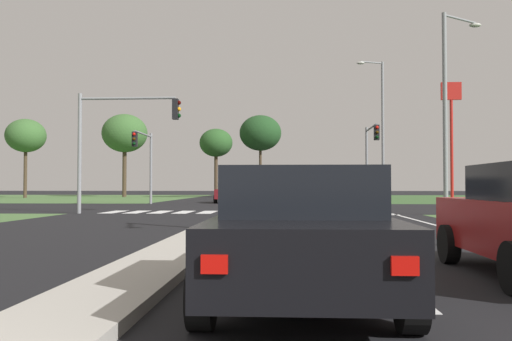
{
  "coord_description": "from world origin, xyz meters",
  "views": [
    {
      "loc": [
        2.01,
        -1.04,
        1.29
      ],
      "look_at": [
        -0.01,
        34.74,
        2.3
      ],
      "focal_mm": 37.69,
      "sensor_mm": 36.0,
      "label": 1
    }
  ],
  "objects": [
    {
      "name": "crosswalk_bar_seventh",
      "position": [
        0.5,
        24.8,
        0.01
      ],
      "size": [
        0.7,
        2.8,
        0.01
      ],
      "primitive_type": "cube",
      "color": "silver",
      "rests_on": "ground"
    },
    {
      "name": "car_maroon_near",
      "position": [
        -2.21,
        39.12,
        0.79
      ],
      "size": [
        2.07,
        4.18,
        1.55
      ],
      "rotation": [
        0.0,
        0.0,
        3.14
      ],
      "color": "maroon",
      "rests_on": "ground"
    },
    {
      "name": "lane_dash_third",
      "position": [
        3.5,
        17.45,
        0.01
      ],
      "size": [
        0.14,
        2.0,
        0.01
      ],
      "primitive_type": "cube",
      "color": "silver",
      "rests_on": "ground"
    },
    {
      "name": "pedestrian_at_median",
      "position": [
        0.12,
        40.94,
        1.31
      ],
      "size": [
        0.34,
        0.34,
        1.91
      ],
      "rotation": [
        0.0,
        0.0,
        5.26
      ],
      "color": "#335184",
      "rests_on": "median_island_far"
    },
    {
      "name": "traffic_signal_near_left",
      "position": [
        -5.84,
        23.4,
        3.87
      ],
      "size": [
        4.85,
        0.32,
        5.6
      ],
      "color": "gray",
      "rests_on": "ground"
    },
    {
      "name": "traffic_signal_far_right",
      "position": [
        7.6,
        34.95,
        3.69
      ],
      "size": [
        0.32,
        4.5,
        5.36
      ],
      "color": "gray",
      "rests_on": "ground"
    },
    {
      "name": "street_lamp_third",
      "position": [
        8.8,
        37.81,
        5.64
      ],
      "size": [
        2.03,
        0.85,
        10.22
      ],
      "color": "gray",
      "rests_on": "ground"
    },
    {
      "name": "crosswalk_bar_near",
      "position": [
        -6.4,
        24.8,
        0.01
      ],
      "size": [
        0.7,
        2.8,
        0.01
      ],
      "primitive_type": "cube",
      "color": "silver",
      "rests_on": "ground"
    },
    {
      "name": "car_white_fifth",
      "position": [
        -2.31,
        55.64,
        0.82
      ],
      "size": [
        2.09,
        4.35,
        1.61
      ],
      "rotation": [
        0.0,
        0.0,
        3.14
      ],
      "color": "silver",
      "rests_on": "ground"
    },
    {
      "name": "car_black_fourth",
      "position": [
        2.18,
        5.12,
        0.76
      ],
      "size": [
        2.05,
        4.45,
        1.49
      ],
      "color": "black",
      "rests_on": "ground"
    },
    {
      "name": "edge_line_right",
      "position": [
        6.85,
        12.0,
        0.01
      ],
      "size": [
        0.14,
        24.0,
        0.01
      ],
      "primitive_type": "cube",
      "color": "silver",
      "rests_on": "ground"
    },
    {
      "name": "fastfood_pole_sign",
      "position": [
        16.98,
        48.42,
        7.85
      ],
      "size": [
        1.8,
        0.4,
        10.68
      ],
      "color": "red",
      "rests_on": "ground"
    },
    {
      "name": "lane_dash_second",
      "position": [
        3.5,
        11.45,
        0.01
      ],
      "size": [
        0.14,
        2.0,
        0.01
      ],
      "primitive_type": "cube",
      "color": "silver",
      "rests_on": "ground"
    },
    {
      "name": "crosswalk_bar_second",
      "position": [
        -5.25,
        24.8,
        0.01
      ],
      "size": [
        0.7,
        2.8,
        0.01
      ],
      "primitive_type": "cube",
      "color": "silver",
      "rests_on": "ground"
    },
    {
      "name": "crosswalk_bar_fifth",
      "position": [
        -1.8,
        24.8,
        0.01
      ],
      "size": [
        0.7,
        2.8,
        0.01
      ],
      "primitive_type": "cube",
      "color": "silver",
      "rests_on": "ground"
    },
    {
      "name": "median_island_near",
      "position": [
        0.0,
        11.0,
        0.07
      ],
      "size": [
        1.2,
        22.0,
        0.14
      ],
      "primitive_type": "cube",
      "color": "#ADA89E",
      "rests_on": "ground"
    },
    {
      "name": "grass_verge_far_left",
      "position": [
        -25.5,
        54.5,
        0.0
      ],
      "size": [
        35.0,
        35.0,
        0.01
      ],
      "primitive_type": "cube",
      "color": "#476B38",
      "rests_on": "ground"
    },
    {
      "name": "crosswalk_bar_third",
      "position": [
        -4.1,
        24.8,
        0.01
      ],
      "size": [
        0.7,
        2.8,
        0.01
      ],
      "primitive_type": "cube",
      "color": "silver",
      "rests_on": "ground"
    },
    {
      "name": "traffic_signal_far_left",
      "position": [
        -7.6,
        34.9,
        3.47
      ],
      "size": [
        0.32,
        4.49,
        5.02
      ],
      "color": "gray",
      "rests_on": "ground"
    },
    {
      "name": "lane_dash_fifth",
      "position": [
        3.5,
        29.45,
        0.01
      ],
      "size": [
        0.14,
        2.0,
        0.01
      ],
      "primitive_type": "cube",
      "color": "silver",
      "rests_on": "ground"
    },
    {
      "name": "treeline_second",
      "position": [
        -16.48,
        59.34,
        7.25
      ],
      "size": [
        5.15,
        5.15,
        9.49
      ],
      "color": "#423323",
      "rests_on": "ground"
    },
    {
      "name": "ground_plane",
      "position": [
        0.0,
        30.0,
        0.0
      ],
      "size": [
        200.0,
        200.0,
        0.0
      ],
      "primitive_type": "plane",
      "color": "black"
    },
    {
      "name": "stop_bar_near",
      "position": [
        3.8,
        23.0,
        0.01
      ],
      "size": [
        6.4,
        0.5,
        0.01
      ],
      "primitive_type": "cube",
      "color": "silver",
      "rests_on": "ground"
    },
    {
      "name": "car_grey_third",
      "position": [
        2.36,
        15.15,
        0.77
      ],
      "size": [
        1.99,
        4.27,
        1.51
      ],
      "color": "slate",
      "rests_on": "ground"
    },
    {
      "name": "treeline_near",
      "position": [
        -25.53,
        54.15,
        6.54
      ],
      "size": [
        4.16,
        4.16,
        8.35
      ],
      "color": "#423323",
      "rests_on": "ground"
    },
    {
      "name": "lane_dash_fourth",
      "position": [
        3.5,
        23.45,
        0.01
      ],
      "size": [
        0.14,
        2.0,
        0.01
      ],
      "primitive_type": "cube",
      "color": "silver",
      "rests_on": "ground"
    },
    {
      "name": "crosswalk_bar_sixth",
      "position": [
        -0.65,
        24.8,
        0.01
      ],
      "size": [
        0.7,
        2.8,
        0.01
      ],
      "primitive_type": "cube",
      "color": "silver",
      "rests_on": "ground"
    },
    {
      "name": "crosswalk_bar_fourth",
      "position": [
        -2.95,
        24.8,
        0.01
      ],
      "size": [
        0.7,
        2.8,
        0.01
      ],
      "primitive_type": "cube",
      "color": "silver",
      "rests_on": "ground"
    },
    {
      "name": "median_island_far",
      "position": [
        0.0,
        55.0,
        0.07
      ],
      "size": [
        1.2,
        36.0,
        0.14
      ],
      "primitive_type": "cube",
      "color": "gray",
      "rests_on": "ground"
    },
    {
      "name": "lane_dash_near",
      "position": [
        3.5,
        5.45,
        0.01
      ],
      "size": [
        0.14,
        2.0,
        0.01
      ],
      "primitive_type": "cube",
      "color": "silver",
      "rests_on": "ground"
    },
    {
      "name": "treeline_third",
      "position": [
        -5.55,
        56.35,
        5.85
      ],
      "size": [
        3.56,
        3.56,
        7.42
      ],
      "color": "#423323",
      "rests_on": "ground"
    },
    {
      "name": "street_lamp_second",
      "position": [
        9.13,
        22.89,
        5.0
      ],
      "size": [
        2.15,
        1.51,
        8.89
      ],
      "color": "gray",
      "rests_on": "ground"
    },
    {
      "name": "treeline_fourth",
      "position": [
        -0.87,
        58.64,
        7.14
      ],
      "size": [
        4.67,
        4.67,
        9.15
      ],
      "color": "#423323",
      "rests_on": "ground"
    }
  ]
}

